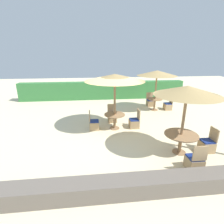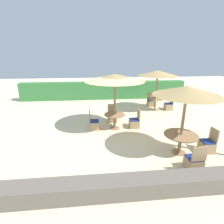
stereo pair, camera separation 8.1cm
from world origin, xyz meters
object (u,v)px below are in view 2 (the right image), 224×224
(patio_chair_front_right_east, at_px, (207,145))
(parasol_front_right, at_px, (187,91))
(patio_chair_center_north, at_px, (112,117))
(round_table_center, at_px, (115,118))
(patio_chair_back_right_north, at_px, (151,102))
(parasol_back_right, at_px, (158,73))
(round_table_back_right, at_px, (155,102))
(round_table_front_right, at_px, (181,138))
(parasol_center, at_px, (115,78))
(patio_chair_center_west, at_px, (94,124))
(patio_chair_center_east, at_px, (134,123))
(patio_chair_back_right_east, at_px, (169,106))
(patio_chair_front_right_south, at_px, (194,163))

(patio_chair_front_right_east, bearing_deg, parasol_front_right, 88.50)
(parasol_front_right, xyz_separation_m, patio_chair_center_north, (-2.14, 3.39, -2.06))
(patio_chair_center_north, bearing_deg, round_table_center, 91.06)
(patio_chair_front_right_east, distance_m, patio_chair_back_right_north, 6.08)
(parasol_back_right, distance_m, round_table_back_right, 1.79)
(parasol_front_right, bearing_deg, round_table_front_right, 180.00)
(round_table_front_right, height_order, round_table_center, round_table_front_right)
(parasol_center, bearing_deg, round_table_back_right, 42.17)
(round_table_center, bearing_deg, patio_chair_center_north, 91.06)
(patio_chair_front_right_east, relative_size, parasol_back_right, 0.37)
(patio_chair_center_west, xyz_separation_m, patio_chair_center_east, (2.00, -0.01, 0.00))
(patio_chair_back_right_east, bearing_deg, patio_chair_back_right_north, 42.56)
(parasol_back_right, height_order, patio_chair_back_right_north, parasol_back_right)
(parasol_front_right, relative_size, patio_chair_back_right_east, 2.69)
(patio_chair_center_west, bearing_deg, round_table_back_right, 123.89)
(round_table_front_right, xyz_separation_m, patio_chair_center_north, (-2.14, 3.39, -0.35))
(round_table_center, relative_size, patio_chair_back_right_north, 1.07)
(round_table_center, distance_m, patio_chair_center_east, 1.04)
(round_table_front_right, relative_size, parasol_center, 0.43)
(patio_chair_back_right_north, bearing_deg, parasol_center, 50.57)
(patio_chair_center_north, bearing_deg, parasol_back_right, -149.67)
(round_table_center, height_order, patio_chair_back_right_north, patio_chair_back_right_north)
(patio_chair_back_right_east, xyz_separation_m, patio_chair_back_right_north, (-0.89, 0.97, 0.00))
(round_table_front_right, distance_m, patio_chair_front_right_east, 1.12)
(patio_chair_center_north, height_order, patio_chair_back_right_north, same)
(patio_chair_center_east, bearing_deg, round_table_center, 90.16)
(parasol_back_right, distance_m, patio_chair_back_right_north, 2.29)
(patio_chair_front_right_east, distance_m, patio_chair_center_east, 3.31)
(round_table_back_right, bearing_deg, parasol_back_right, 116.57)
(parasol_center, distance_m, patio_chair_back_right_east, 5.16)
(patio_chair_back_right_north, bearing_deg, parasol_back_right, 89.44)
(parasol_front_right, height_order, patio_chair_back_right_north, parasol_front_right)
(parasol_front_right, xyz_separation_m, patio_chair_center_west, (-3.13, 2.46, -2.06))
(patio_chair_center_west, bearing_deg, round_table_front_right, 51.74)
(patio_chair_center_east, relative_size, patio_chair_center_north, 1.00)
(patio_chair_center_west, xyz_separation_m, round_table_back_right, (3.95, 2.66, 0.31))
(patio_chair_front_right_east, distance_m, round_table_back_right, 5.16)
(patio_chair_center_east, bearing_deg, patio_chair_center_north, 47.20)
(round_table_center, height_order, patio_chair_center_east, patio_chair_center_east)
(parasol_back_right, bearing_deg, round_table_back_right, -63.43)
(patio_chair_center_west, relative_size, round_table_back_right, 0.99)
(parasol_back_right, xyz_separation_m, patio_chair_back_right_north, (0.01, 0.93, -2.10))
(patio_chair_front_right_south, bearing_deg, parasol_center, 121.25)
(patio_chair_center_east, relative_size, patio_chair_back_right_east, 1.00)
(parasol_back_right, bearing_deg, round_table_front_right, -99.19)
(patio_chair_center_north, distance_m, parasol_back_right, 4.02)
(patio_chair_center_east, xyz_separation_m, patio_chair_back_right_north, (1.97, 3.59, 0.00))
(parasol_center, height_order, parasol_back_right, parasol_center)
(patio_chair_center_west, distance_m, parasol_back_right, 5.21)
(patio_chair_front_right_south, height_order, round_table_back_right, patio_chair_front_right_south)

